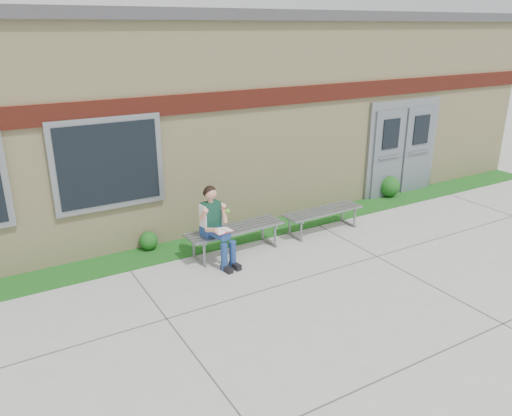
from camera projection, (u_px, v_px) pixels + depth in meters
ground at (353, 282)px, 8.09m from camera, size 80.00×80.00×0.00m
grass_strip at (268, 228)px, 10.19m from camera, size 16.00×0.80×0.02m
school_building at (196, 104)px, 12.21m from camera, size 16.20×6.22×4.20m
bench_left at (235, 233)px, 9.03m from camera, size 1.87×0.59×0.48m
bench_right at (323, 215)px, 10.00m from camera, size 1.72×0.51×0.44m
girl at (216, 224)px, 8.52m from camera, size 0.51×0.83×1.37m
shrub_mid at (149, 241)px, 9.17m from camera, size 0.34×0.34×0.34m
shrub_east at (389, 186)px, 12.01m from camera, size 0.51×0.51×0.51m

